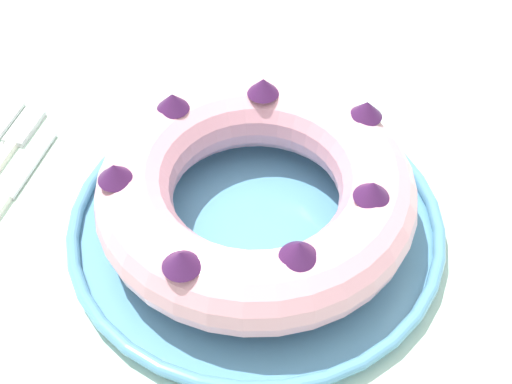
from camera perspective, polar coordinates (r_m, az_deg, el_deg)
dining_table at (r=0.74m, az=1.65°, el=-8.66°), size 1.31×1.21×0.76m
serving_dish at (r=0.68m, az=0.00°, el=-2.59°), size 0.36×0.36×0.02m
bundt_cake at (r=0.64m, az=-0.00°, el=0.05°), size 0.29×0.29×0.09m
cake_knife at (r=0.75m, az=-19.63°, el=-0.55°), size 0.02×0.18×0.01m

